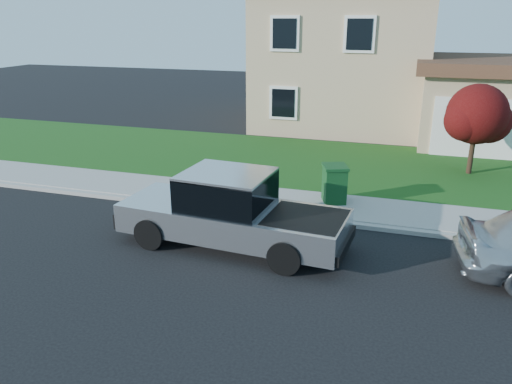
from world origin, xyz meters
TOP-DOWN VIEW (x-y plane):
  - ground at (0.00, 0.00)m, footprint 80.00×80.00m
  - curb at (1.00, 2.90)m, footprint 40.00×0.20m
  - sidewalk at (1.00, 4.00)m, footprint 40.00×2.00m
  - lawn at (1.00, 8.50)m, footprint 40.00×7.00m
  - house at (1.31, 16.38)m, footprint 14.00×11.30m
  - pickup_truck at (-0.53, 0.91)m, footprint 5.74×2.37m
  - woman at (-0.92, 2.17)m, footprint 0.56×0.40m
  - ornamental_tree at (5.53, 8.68)m, footprint 2.26×2.04m
  - trash_bin at (1.43, 4.30)m, footprint 0.90×0.96m

SIDE VIEW (x-z plane):
  - ground at x=0.00m, z-range 0.00..0.00m
  - lawn at x=1.00m, z-range 0.00..0.10m
  - curb at x=1.00m, z-range 0.00..0.12m
  - sidewalk at x=1.00m, z-range 0.00..0.15m
  - trash_bin at x=1.43m, z-range 0.16..1.26m
  - woman at x=-0.92m, z-range -0.04..1.62m
  - pickup_truck at x=-0.53m, z-range -0.06..1.78m
  - ornamental_tree at x=5.53m, z-range 0.53..3.63m
  - house at x=1.31m, z-range -0.26..6.59m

